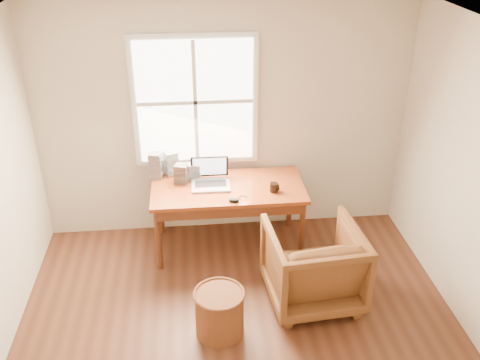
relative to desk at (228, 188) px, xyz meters
The scene contains 11 objects.
room_shell 1.74m from the desk, 90.77° to the right, with size 4.04×4.54×2.64m.
desk is the anchor object (origin of this frame).
armchair 1.24m from the desk, 52.96° to the right, with size 0.84×0.86×0.79m, color brown.
wicker_stool 1.43m from the desk, 97.98° to the right, with size 0.43×0.43×0.43m, color brown.
laptop 0.25m from the desk, behind, with size 0.40×0.42×0.30m, color #A3A5AA, non-canonical shape.
mouse 0.33m from the desk, 84.07° to the right, with size 0.11×0.06×0.04m, color black.
coffee_mug 0.49m from the desk, 19.00° to the right, with size 0.09×0.09×0.10m, color black.
cd_stack_a 0.69m from the desk, 150.68° to the left, with size 0.14×0.12×0.27m, color #B7BBC3.
cd_stack_b 0.51m from the desk, 163.88° to the left, with size 0.13×0.12×0.21m, color #242529.
cd_stack_c 0.81m from the desk, 160.03° to the left, with size 0.13×0.11×0.29m, color #A9A8B6.
cd_stack_d 0.43m from the desk, 148.02° to the left, with size 0.13×0.12×0.17m, color #AFB4BA.
Camera 1 is at (-0.37, -3.10, 3.44)m, focal length 40.00 mm.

